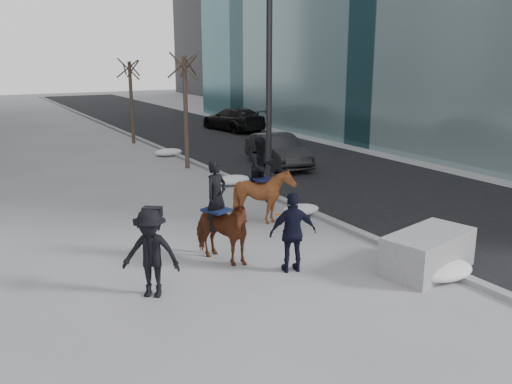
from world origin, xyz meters
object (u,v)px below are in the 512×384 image
planter (428,252)px  mounted_left (219,225)px  car_near (278,150)px  mounted_right (263,189)px

planter → mounted_left: bearing=143.7°
planter → mounted_left: (-3.69, 2.71, 0.43)m
car_near → mounted_right: mounted_right is taller
planter → mounted_right: mounted_right is taller
car_near → mounted_left: bearing=-121.0°
car_near → mounted_left: (-6.82, -8.54, 0.18)m
car_near → mounted_left: 10.93m
planter → car_near: size_ratio=0.53×
planter → mounted_right: (-1.32, 4.81, 0.52)m
planter → mounted_right: 5.01m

